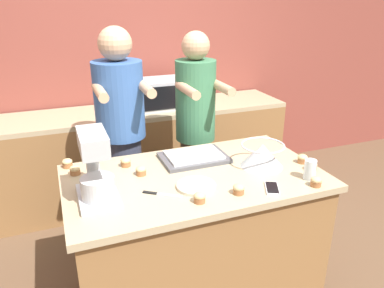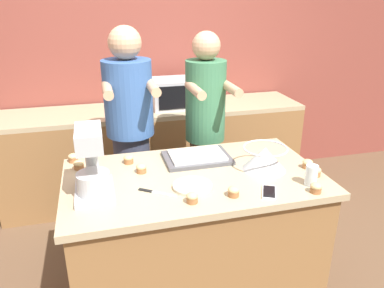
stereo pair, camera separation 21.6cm
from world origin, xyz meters
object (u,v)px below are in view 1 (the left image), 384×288
(baking_tray, at_px, (194,157))
(cupcake_5, at_px, (312,166))
(cupcake_4, at_px, (316,181))
(mixing_bowl, at_px, (262,155))
(drinking_glass, at_px, (310,170))
(cupcake_3, at_px, (75,170))
(microwave_oven, at_px, (162,93))
(cupcake_2, at_px, (126,162))
(small_plate, at_px, (196,186))
(person_left, at_px, (122,141))
(cupcake_6, at_px, (67,163))
(cupcake_0, at_px, (200,197))
(cell_phone, at_px, (272,188))
(stand_mixer, at_px, (96,171))
(knife, at_px, (160,194))
(cupcake_1, at_px, (141,171))
(cupcake_7, at_px, (302,159))
(cupcake_8, at_px, (239,189))
(person_right, at_px, (196,134))

(baking_tray, distance_m, cupcake_5, 0.73)
(cupcake_4, bearing_deg, mixing_bowl, 113.21)
(drinking_glass, bearing_deg, cupcake_3, 156.51)
(microwave_oven, height_order, cupcake_2, microwave_oven)
(small_plate, xyz_separation_m, cupcake_3, (-0.61, 0.41, 0.02))
(person_left, height_order, cupcake_4, person_left)
(cupcake_2, bearing_deg, cupcake_3, -179.07)
(cupcake_6, bearing_deg, cupcake_0, -48.40)
(cell_phone, bearing_deg, stand_mixer, 165.79)
(cupcake_5, xyz_separation_m, cupcake_6, (-1.37, 0.57, 0.00))
(knife, distance_m, cupcake_1, 0.27)
(cupcake_7, bearing_deg, drinking_glass, -116.57)
(cupcake_7, xyz_separation_m, cupcake_8, (-0.56, -0.21, 0.00))
(cell_phone, distance_m, cupcake_4, 0.25)
(drinking_glass, xyz_separation_m, cupcake_2, (-0.95, 0.55, -0.03))
(cupcake_5, relative_size, cupcake_6, 1.00)
(drinking_glass, distance_m, small_plate, 0.66)
(cupcake_2, relative_size, cupcake_6, 1.00)
(stand_mixer, distance_m, cell_phone, 0.94)
(small_plate, relative_size, cupcake_2, 3.53)
(person_left, height_order, knife, person_left)
(stand_mixer, distance_m, mixing_bowl, 1.00)
(cupcake_4, height_order, cupcake_6, same)
(person_left, relative_size, mixing_bowl, 6.29)
(cupcake_4, height_order, cupcake_8, same)
(cupcake_1, xyz_separation_m, cupcake_4, (0.87, -0.48, 0.00))
(cupcake_0, bearing_deg, cupcake_2, 115.01)
(baking_tray, bearing_deg, cupcake_3, 175.93)
(cupcake_0, bearing_deg, drinking_glass, 1.34)
(cupcake_3, xyz_separation_m, cupcake_8, (0.79, -0.55, 0.00))
(stand_mixer, bearing_deg, person_right, 42.12)
(baking_tray, xyz_separation_m, cell_phone, (0.25, -0.52, -0.01))
(stand_mixer, relative_size, cupcake_8, 6.06)
(drinking_glass, height_order, cupcake_5, drinking_glass)
(small_plate, xyz_separation_m, cupcake_8, (0.18, -0.15, 0.02))
(mixing_bowl, relative_size, cupcake_3, 4.35)
(cell_phone, height_order, cupcake_2, cupcake_2)
(cupcake_6, bearing_deg, baking_tray, -12.39)
(baking_tray, height_order, cupcake_3, cupcake_3)
(cupcake_3, bearing_deg, cupcake_5, -18.68)
(person_left, xyz_separation_m, person_right, (0.57, -0.00, -0.02))
(cupcake_2, distance_m, cupcake_7, 1.10)
(cupcake_6, bearing_deg, cupcake_7, -18.37)
(stand_mixer, distance_m, cupcake_1, 0.36)
(cupcake_4, relative_size, cupcake_5, 1.00)
(cupcake_6, xyz_separation_m, cupcake_8, (0.83, -0.67, 0.00))
(microwave_oven, xyz_separation_m, cupcake_5, (0.45, -1.62, -0.11))
(stand_mixer, xyz_separation_m, cupcake_5, (1.25, -0.11, -0.14))
(cupcake_6, bearing_deg, person_right, 17.30)
(cupcake_6, distance_m, cupcake_7, 1.46)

